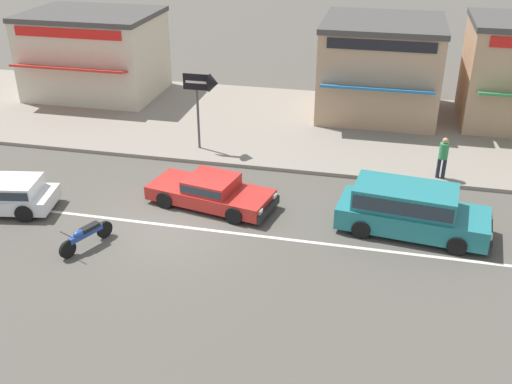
{
  "coord_description": "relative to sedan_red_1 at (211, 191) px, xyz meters",
  "views": [
    {
      "loc": [
        6.42,
        -15.91,
        9.99
      ],
      "look_at": [
        2.49,
        1.46,
        0.8
      ],
      "focal_mm": 42.0,
      "sensor_mm": 36.0,
      "label": 1
    }
  ],
  "objects": [
    {
      "name": "ground_plane",
      "position": [
        -0.85,
        -1.67,
        -0.53
      ],
      "size": [
        160.0,
        160.0,
        0.0
      ],
      "primitive_type": "plane",
      "color": "#544F47"
    },
    {
      "name": "minivan_teal_3",
      "position": [
        6.64,
        -0.3,
        0.31
      ],
      "size": [
        4.96,
        2.37,
        1.56
      ],
      "color": "teal",
      "rests_on": "ground"
    },
    {
      "name": "hatchback_white_2",
      "position": [
        -6.85,
        -1.87,
        0.05
      ],
      "size": [
        4.04,
        2.25,
        1.1
      ],
      "color": "white",
      "rests_on": "ground"
    },
    {
      "name": "kerb_strip",
      "position": [
        -0.85,
        8.18,
        -0.46
      ],
      "size": [
        68.0,
        10.0,
        0.15
      ],
      "primitive_type": "cube",
      "color": "gray",
      "rests_on": "ground"
    },
    {
      "name": "arrow_signboard",
      "position": [
        -1.32,
        4.42,
        2.3
      ],
      "size": [
        1.45,
        0.71,
        3.2
      ],
      "color": "#4C4C51",
      "rests_on": "kerb_strip"
    },
    {
      "name": "pedestrian_near_clock",
      "position": [
        7.84,
        3.7,
        0.55
      ],
      "size": [
        0.34,
        0.34,
        1.61
      ],
      "color": "#232838",
      "rests_on": "kerb_strip"
    },
    {
      "name": "lane_centre_stripe",
      "position": [
        -0.85,
        -1.67,
        -0.53
      ],
      "size": [
        50.4,
        0.14,
        0.01
      ],
      "primitive_type": "cube",
      "color": "silver",
      "rests_on": "ground"
    },
    {
      "name": "motorcycle_2",
      "position": [
        -2.97,
        -3.49,
        -0.11
      ],
      "size": [
        0.98,
        1.86,
        0.8
      ],
      "color": "black",
      "rests_on": "ground"
    },
    {
      "name": "sedan_red_1",
      "position": [
        0.0,
        0.0,
        0.0
      ],
      "size": [
        4.65,
        2.54,
        1.06
      ],
      "color": "red",
      "rests_on": "ground"
    },
    {
      "name": "shopfront_mid_block",
      "position": [
        -9.25,
        10.35,
        1.71
      ],
      "size": [
        6.5,
        5.66,
        4.18
      ],
      "color": "beige",
      "rests_on": "kerb_strip"
    },
    {
      "name": "shopfront_far_kios",
      "position": [
        5.15,
        10.63,
        1.81
      ],
      "size": [
        5.47,
        6.15,
        4.37
      ],
      "color": "tan",
      "rests_on": "kerb_strip"
    }
  ]
}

